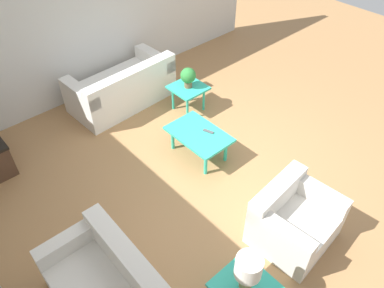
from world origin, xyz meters
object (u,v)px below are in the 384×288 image
(sofa, at_px, (123,88))
(potted_plant, at_px, (188,76))
(armchair, at_px, (293,220))
(loveseat, at_px, (107,286))
(coffee_table, at_px, (199,136))
(side_table_plant, at_px, (188,90))
(table_lamp, at_px, (248,269))

(sofa, bearing_deg, potted_plant, 125.65)
(armchair, bearing_deg, loveseat, 155.03)
(coffee_table, bearing_deg, sofa, 2.20)
(sofa, relative_size, coffee_table, 1.95)
(coffee_table, bearing_deg, armchair, 174.73)
(coffee_table, bearing_deg, side_table_plant, -33.96)
(sofa, xyz_separation_m, armchair, (-3.67, 0.10, -0.00))
(table_lamp, bearing_deg, loveseat, 44.54)
(sofa, distance_m, loveseat, 3.62)
(loveseat, height_order, table_lamp, table_lamp)
(side_table_plant, height_order, potted_plant, potted_plant)
(sofa, xyz_separation_m, coffee_table, (-1.86, -0.07, 0.06))
(loveseat, bearing_deg, side_table_plant, 125.85)
(coffee_table, relative_size, side_table_plant, 1.68)
(loveseat, relative_size, coffee_table, 1.41)
(loveseat, xyz_separation_m, table_lamp, (-0.99, -0.98, 0.48))
(sofa, relative_size, side_table_plant, 3.29)
(armchair, distance_m, loveseat, 2.21)
(coffee_table, distance_m, side_table_plant, 1.15)
(table_lamp, bearing_deg, armchair, -79.02)
(potted_plant, relative_size, table_lamp, 0.74)
(loveseat, relative_size, potted_plant, 3.76)
(loveseat, xyz_separation_m, potted_plant, (1.99, -2.89, 0.37))
(sofa, height_order, table_lamp, table_lamp)
(armchair, xyz_separation_m, table_lamp, (-0.21, 1.10, 0.47))
(loveseat, distance_m, table_lamp, 1.47)
(armchair, relative_size, potted_plant, 2.82)
(armchair, bearing_deg, table_lamp, -173.41)
(side_table_plant, bearing_deg, potted_plant, 0.00)
(armchair, xyz_separation_m, potted_plant, (2.77, -0.81, 0.36))
(armchair, bearing_deg, potted_plant, 69.27)
(armchair, distance_m, potted_plant, 2.91)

